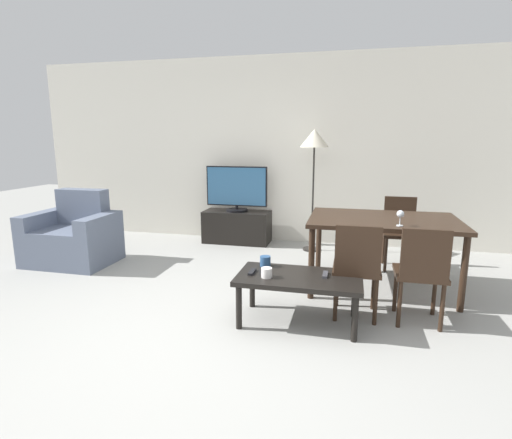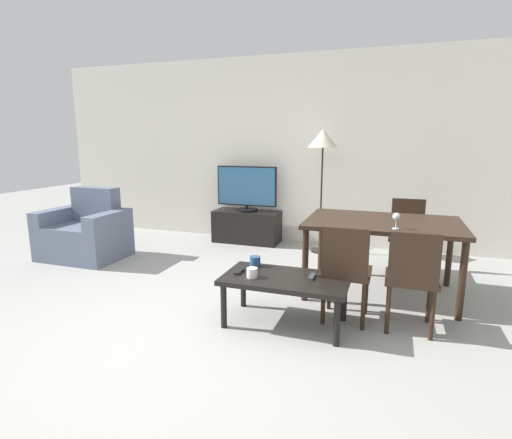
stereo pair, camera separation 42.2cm
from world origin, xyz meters
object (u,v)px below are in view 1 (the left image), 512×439
tv_stand (237,227)px  dining_chair_near_right (422,270)px  dining_chair_near (357,266)px  tv (237,189)px  remote_secondary (252,272)px  dining_table (383,226)px  cup_white_near (267,273)px  armchair (73,238)px  dining_chair_far (400,228)px  wine_glass_left (400,215)px  coffee_table (299,281)px  floor_lamp (314,144)px  remote_primary (325,275)px  cup_colored_far (265,261)px

tv_stand → dining_chair_near_right: size_ratio=1.16×
tv_stand → dining_chair_near: (1.71, -2.26, 0.24)m
tv_stand → tv: size_ratio=1.07×
remote_secondary → dining_chair_near: bearing=13.8°
dining_table → cup_white_near: (-0.97, -1.09, -0.21)m
armchair → dining_chair_near: 3.52m
tv → dining_chair_far: tv is taller
wine_glass_left → coffee_table: bearing=-142.6°
coffee_table → floor_lamp: size_ratio=0.62×
armchair → dining_chair_near: (3.42, -0.83, 0.16)m
dining_chair_far → coffee_table: bearing=-118.7°
cup_white_near → armchair: bearing=157.4°
tv → floor_lamp: bearing=-8.7°
armchair → tv: bearing=39.8°
dining_chair_far → remote_primary: bearing=-113.9°
dining_table → cup_colored_far: (-1.05, -0.80, -0.21)m
floor_lamp → remote_primary: (0.32, -2.22, -1.04)m
remote_primary → wine_glass_left: bearing=43.2°
tv → cup_white_near: bearing=-68.8°
remote_secondary → cup_colored_far: cup_colored_far is taller
dining_chair_near_right → cup_colored_far: size_ratio=8.90×
cup_white_near → tv: bearing=111.2°
dining_chair_near_right → floor_lamp: floor_lamp is taller
remote_secondary → cup_white_near: bearing=-28.7°
armchair → tv: tv is taller
cup_white_near → wine_glass_left: wine_glass_left is taller
coffee_table → remote_primary: bearing=13.6°
coffee_table → cup_colored_far: cup_colored_far is taller
coffee_table → dining_table: size_ratio=0.70×
dining_table → remote_primary: 1.09m
tv_stand → coffee_table: 2.75m
dining_chair_far → remote_secondary: 2.27m
tv → cup_white_near: 2.76m
tv_stand → dining_chair_near: dining_chair_near is taller
tv_stand → remote_primary: size_ratio=6.52×
tv_stand → dining_table: size_ratio=0.67×
cup_white_near → dining_table: bearing=48.1°
armchair → dining_chair_near_right: bearing=-12.0°
cup_colored_far → coffee_table: bearing=-29.2°
remote_primary → armchair: bearing=163.0°
dining_chair_far → tv_stand: bearing=163.2°
tv_stand → dining_chair_near_right: 3.18m
armchair → remote_primary: (3.17, -0.97, 0.11)m
dining_chair_near_right → remote_secondary: 1.39m
cup_colored_far → dining_chair_near: bearing=0.4°
coffee_table → dining_chair_near: bearing=22.2°
dining_chair_far → wine_glass_left: (-0.14, -1.14, 0.37)m
remote_primary → wine_glass_left: wine_glass_left is taller
wine_glass_left → floor_lamp: bearing=120.1°
remote_primary → cup_colored_far: (-0.54, 0.13, 0.04)m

